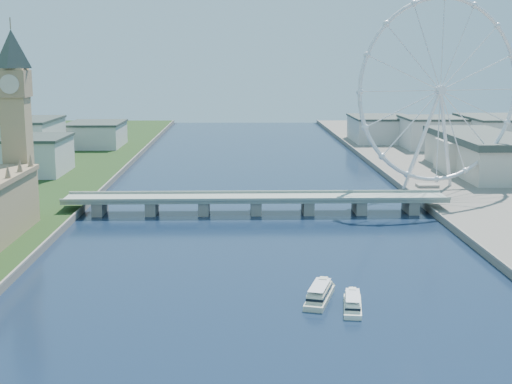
{
  "coord_description": "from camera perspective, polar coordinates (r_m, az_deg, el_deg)",
  "views": [
    {
      "loc": [
        -9.95,
        -103.49,
        87.59
      ],
      "look_at": [
        -2.21,
        210.0,
        29.08
      ],
      "focal_mm": 50.0,
      "sensor_mm": 36.0,
      "label": 1
    }
  ],
  "objects": [
    {
      "name": "big_ben",
      "position": [
        399.89,
        -18.73,
        7.0
      ],
      "size": [
        20.02,
        20.02,
        110.0
      ],
      "color": "tan",
      "rests_on": "ground"
    },
    {
      "name": "westminster_bridge",
      "position": [
        411.65,
        -0.0,
        -0.77
      ],
      "size": [
        220.0,
        22.0,
        9.5
      ],
      "color": "gray",
      "rests_on": "ground"
    },
    {
      "name": "london_eye",
      "position": [
        477.04,
        14.53,
        7.82
      ],
      "size": [
        113.6,
        39.12,
        124.3
      ],
      "color": "silver",
      "rests_on": "ground"
    },
    {
      "name": "county_hall",
      "position": [
        571.39,
        17.49,
        1.26
      ],
      "size": [
        54.0,
        144.0,
        35.0
      ],
      "primitive_type": null,
      "color": "beige",
      "rests_on": "ground"
    },
    {
      "name": "city_skyline",
      "position": [
        669.13,
        2.82,
        4.5
      ],
      "size": [
        505.0,
        280.0,
        32.0
      ],
      "color": "beige",
      "rests_on": "ground"
    },
    {
      "name": "tour_boat_near",
      "position": [
        266.73,
        5.09,
        -8.64
      ],
      "size": [
        15.65,
        30.33,
        6.49
      ],
      "primitive_type": null,
      "rotation": [
        0.0,
        0.0,
        -0.29
      ],
      "color": "beige",
      "rests_on": "ground"
    },
    {
      "name": "tour_boat_far",
      "position": [
        259.4,
        7.72,
        -9.27
      ],
      "size": [
        10.28,
        26.58,
        5.68
      ],
      "primitive_type": null,
      "rotation": [
        0.0,
        0.0,
        -0.15
      ],
      "color": "white",
      "rests_on": "ground"
    }
  ]
}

